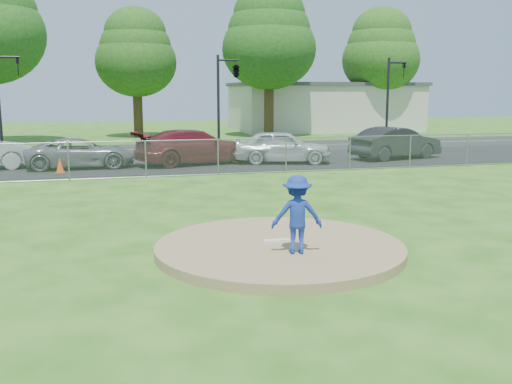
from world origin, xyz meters
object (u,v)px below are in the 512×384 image
at_px(parked_car_charcoal, 396,143).
at_px(parked_car_pearl, 282,146).
at_px(commercial_building, 324,107).
at_px(tree_far_right, 381,50).
at_px(tree_center, 136,52).
at_px(pitcher, 297,214).
at_px(traffic_signal_center, 234,72).
at_px(parked_car_darkred, 195,147).
at_px(traffic_signal_left, 3,94).
at_px(parked_car_gray, 81,153).
at_px(tree_right, 269,37).
at_px(traffic_cone, 60,165).
at_px(traffic_signal_right, 391,94).

bearing_deg(parked_car_charcoal, parked_car_pearl, 77.30).
relative_size(commercial_building, tree_far_right, 1.53).
height_order(commercial_building, tree_center, tree_center).
bearing_deg(pitcher, traffic_signal_center, -88.45).
height_order(parked_car_darkred, parked_car_pearl, parked_car_darkred).
bearing_deg(tree_far_right, traffic_signal_left, -155.68).
bearing_deg(parked_car_gray, pitcher, -165.50).
bearing_deg(tree_right, pitcher, -105.15).
relative_size(commercial_building, traffic_cone, 24.12).
relative_size(tree_far_right, pitcher, 6.70).
distance_m(pitcher, traffic_cone, 16.14).
bearing_deg(tree_center, commercial_building, 13.24).
xyz_separation_m(traffic_signal_right, parked_car_pearl, (-9.41, -6.81, -2.54)).
bearing_deg(tree_far_right, commercial_building, 143.13).
bearing_deg(parked_car_charcoal, parked_car_gray, 73.65).
bearing_deg(pitcher, tree_far_right, -107.92).
relative_size(pitcher, traffic_cone, 2.36).
bearing_deg(pitcher, parked_car_charcoal, -113.04).
xyz_separation_m(tree_far_right, traffic_signal_left, (-28.76, -13.00, -3.70)).
bearing_deg(parked_car_pearl, tree_right, 1.04).
distance_m(parked_car_gray, parked_car_pearl, 9.52).
distance_m(commercial_building, traffic_signal_right, 16.14).
height_order(traffic_signal_left, traffic_cone, traffic_signal_left).
bearing_deg(traffic_signal_center, traffic_signal_left, 180.00).
relative_size(tree_right, traffic_cone, 17.11).
distance_m(commercial_building, parked_car_darkred, 26.98).
distance_m(pitcher, parked_car_darkred, 16.67).
xyz_separation_m(traffic_signal_center, parked_car_charcoal, (7.17, -6.54, -3.78)).
xyz_separation_m(traffic_signal_center, traffic_signal_right, (10.27, 0.00, -1.25)).
xyz_separation_m(tree_far_right, parked_car_charcoal, (-8.86, -19.54, -6.23)).
height_order(pitcher, parked_car_gray, pitcher).
xyz_separation_m(parked_car_pearl, parked_car_charcoal, (6.31, 0.26, 0.01)).
distance_m(traffic_cone, parked_car_darkred, 6.32).
relative_size(traffic_signal_center, parked_car_darkred, 0.97).
xyz_separation_m(traffic_signal_right, pitcher, (-14.11, -22.77, -2.36)).
xyz_separation_m(tree_center, tree_right, (10.00, -2.00, 1.18)).
bearing_deg(traffic_signal_center, parked_car_charcoal, -42.37).
bearing_deg(tree_right, tree_far_right, 15.26).
distance_m(parked_car_gray, parked_car_charcoal, 15.81).
distance_m(tree_far_right, traffic_signal_left, 31.78).
xyz_separation_m(tree_right, traffic_signal_center, (-5.03, -10.00, -3.04)).
bearing_deg(parked_car_pearl, parked_car_darkred, 95.67).
distance_m(commercial_building, traffic_signal_center, 20.17).
bearing_deg(commercial_building, parked_car_pearl, -116.10).
distance_m(commercial_building, parked_car_charcoal, 23.10).
bearing_deg(traffic_signal_center, parked_car_gray, -144.34).
relative_size(tree_center, traffic_signal_center, 1.76).
xyz_separation_m(traffic_cone, parked_car_charcoal, (16.65, 1.12, 0.48)).
relative_size(traffic_signal_right, parked_car_gray, 1.14).
bearing_deg(tree_right, traffic_cone, -129.39).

